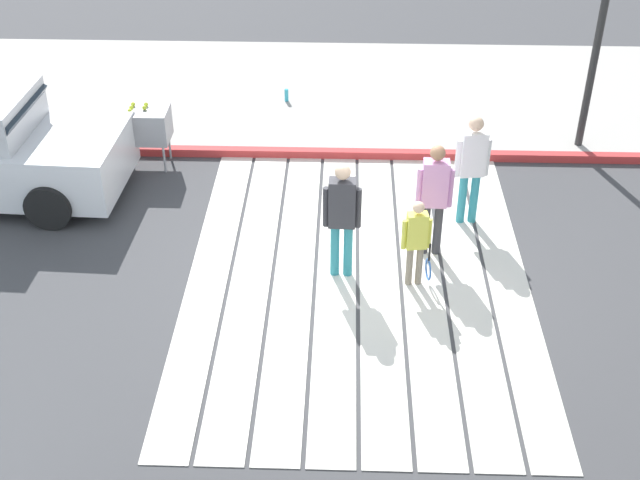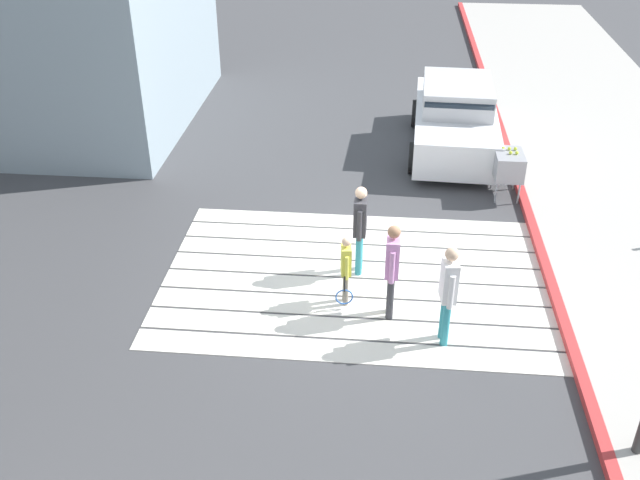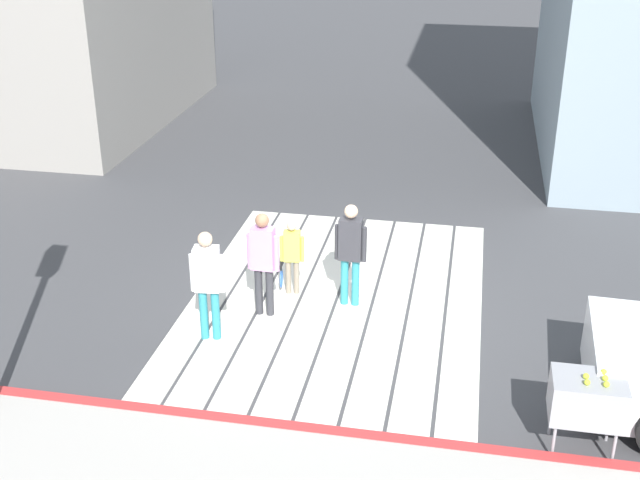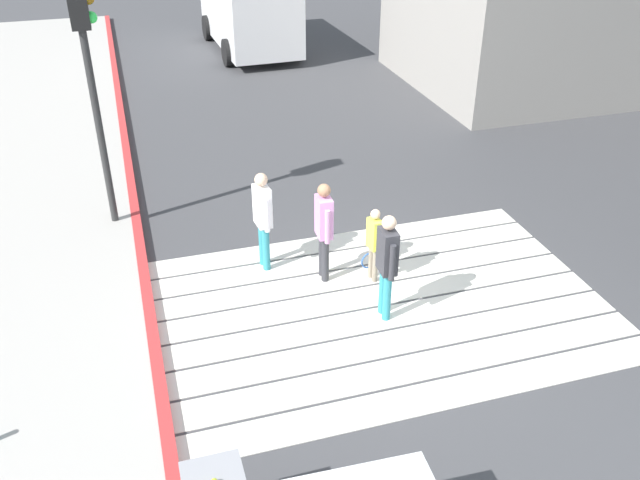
# 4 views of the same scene
# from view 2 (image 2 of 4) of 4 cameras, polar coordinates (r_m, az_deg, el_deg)

# --- Properties ---
(ground_plane) EXTENTS (120.00, 120.00, 0.00)m
(ground_plane) POSITION_cam_2_polar(r_m,az_deg,el_deg) (12.14, 2.78, -3.08)
(ground_plane) COLOR #424244
(crosswalk_stripes) EXTENTS (6.40, 4.35, 0.01)m
(crosswalk_stripes) POSITION_cam_2_polar(r_m,az_deg,el_deg) (12.14, 2.78, -3.05)
(crosswalk_stripes) COLOR silver
(crosswalk_stripes) RESTS_ON ground
(curb_painted) EXTENTS (0.16, 40.00, 0.13)m
(curb_painted) POSITION_cam_2_polar(r_m,az_deg,el_deg) (12.45, 17.93, -3.45)
(curb_painted) COLOR #BC3333
(curb_painted) RESTS_ON ground
(car_parked_near_curb) EXTENTS (2.13, 4.38, 1.57)m
(car_parked_near_curb) POSITION_cam_2_polar(r_m,az_deg,el_deg) (16.87, 10.71, 9.42)
(car_parked_near_curb) COLOR white
(car_parked_near_curb) RESTS_ON ground
(tennis_ball_cart) EXTENTS (0.56, 0.80, 1.02)m
(tennis_ball_cart) POSITION_cam_2_polar(r_m,az_deg,el_deg) (14.91, 14.75, 5.81)
(tennis_ball_cart) COLOR #99999E
(tennis_ball_cart) RESTS_ON ground
(pedestrian_adult_lead) EXTENTS (0.22, 0.48, 1.62)m
(pedestrian_adult_lead) POSITION_cam_2_polar(r_m,az_deg,el_deg) (11.82, 3.21, 1.27)
(pedestrian_adult_lead) COLOR teal
(pedestrian_adult_lead) RESTS_ON ground
(pedestrian_adult_trailing) EXTENTS (0.22, 0.47, 1.61)m
(pedestrian_adult_trailing) POSITION_cam_2_polar(r_m,az_deg,el_deg) (10.82, 5.76, -1.98)
(pedestrian_adult_trailing) COLOR #333338
(pedestrian_adult_trailing) RESTS_ON ground
(pedestrian_adult_side) EXTENTS (0.24, 0.48, 1.63)m
(pedestrian_adult_side) POSITION_cam_2_polar(r_m,az_deg,el_deg) (10.39, 10.16, -3.83)
(pedestrian_adult_side) COLOR teal
(pedestrian_adult_side) RESTS_ON ground
(pedestrian_child_with_racket) EXTENTS (0.28, 0.39, 1.22)m
(pedestrian_child_with_racket) POSITION_cam_2_polar(r_m,az_deg,el_deg) (11.17, 2.07, -2.21)
(pedestrian_child_with_racket) COLOR gray
(pedestrian_child_with_racket) RESTS_ON ground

